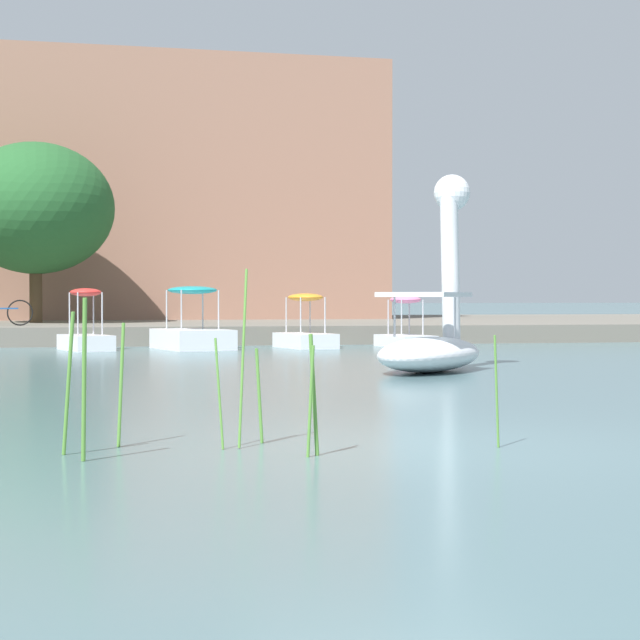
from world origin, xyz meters
TOP-DOWN VIEW (x-y plane):
  - ground_plane at (0.00, 0.00)m, footprint 535.42×535.42m
  - shore_bank_far at (0.00, 30.91)m, footprint 117.65×19.63m
  - swan_boat at (3.37, 9.72)m, footprint 3.12×3.40m
  - pedal_boat_pink at (5.70, 19.57)m, footprint 1.30×2.04m
  - pedal_boat_orange at (2.97, 19.43)m, footprint 1.45×2.13m
  - pedal_boat_teal at (0.03, 19.24)m, footprint 2.04×2.66m
  - pedal_boat_red at (-2.59, 19.20)m, footprint 1.44×2.00m
  - tree_broadleaf_behind_dock at (-4.08, 27.00)m, footprint 5.12×6.10m
  - bicycle_parked at (-4.86, 23.17)m, footprint 1.69×0.42m
  - apartment_block at (-3.49, 35.51)m, footprint 23.95×10.19m
  - reed_clump_foreground at (-1.72, -0.06)m, footprint 3.70×1.06m

SIDE VIEW (x-z plane):
  - ground_plane at x=0.00m, z-range 0.00..0.00m
  - shore_bank_far at x=0.00m, z-range 0.00..0.52m
  - pedal_boat_pink at x=5.70m, z-range -0.28..1.06m
  - pedal_boat_red at x=-2.59m, z-range -0.36..1.17m
  - pedal_boat_orange at x=2.97m, z-range -0.28..1.13m
  - pedal_boat_teal at x=0.03m, z-range -0.34..1.25m
  - reed_clump_foreground at x=-1.72m, z-range -0.21..1.34m
  - swan_boat at x=3.37m, z-range -1.02..2.53m
  - bicycle_parked at x=-4.86m, z-range 0.52..1.25m
  - tree_broadleaf_behind_dock at x=-4.08m, z-range 1.27..6.86m
  - apartment_block at x=-3.49m, z-range 0.52..10.04m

